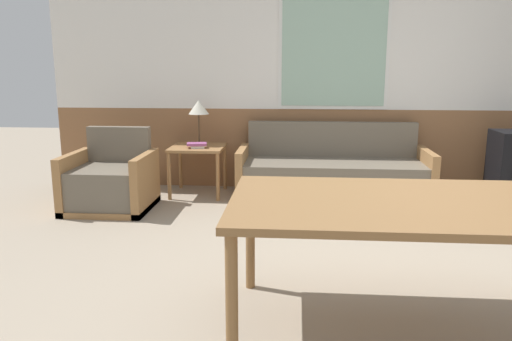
% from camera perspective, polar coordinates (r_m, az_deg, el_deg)
% --- Properties ---
extents(ground_plane, '(16.00, 16.00, 0.00)m').
position_cam_1_polar(ground_plane, '(3.63, 15.85, -12.01)').
color(ground_plane, gray).
extents(wall_back, '(7.20, 0.09, 2.70)m').
position_cam_1_polar(wall_back, '(5.92, 11.61, 10.89)').
color(wall_back, '#8E603D').
rests_on(wall_back, ground_plane).
extents(couch, '(2.07, 0.77, 0.81)m').
position_cam_1_polar(couch, '(5.55, 8.74, -0.60)').
color(couch, '#9E7042').
rests_on(couch, ground_plane).
extents(armchair, '(0.83, 0.76, 0.81)m').
position_cam_1_polar(armchair, '(5.29, -16.29, -1.47)').
color(armchair, '#9E7042').
rests_on(armchair, ground_plane).
extents(side_table, '(0.59, 0.59, 0.55)m').
position_cam_1_polar(side_table, '(5.65, -6.68, 1.94)').
color(side_table, '#9E7042').
rests_on(side_table, ground_plane).
extents(table_lamp, '(0.23, 0.23, 0.51)m').
position_cam_1_polar(table_lamp, '(5.69, -6.57, 6.93)').
color(table_lamp, '#4C3823').
rests_on(table_lamp, side_table).
extents(book_stack, '(0.24, 0.18, 0.06)m').
position_cam_1_polar(book_stack, '(5.54, -6.74, 2.90)').
color(book_stack, white).
rests_on(book_stack, side_table).
extents(dining_table, '(1.88, 1.06, 0.74)m').
position_cam_1_polar(dining_table, '(2.78, 16.81, -4.55)').
color(dining_table, olive).
rests_on(dining_table, ground_plane).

